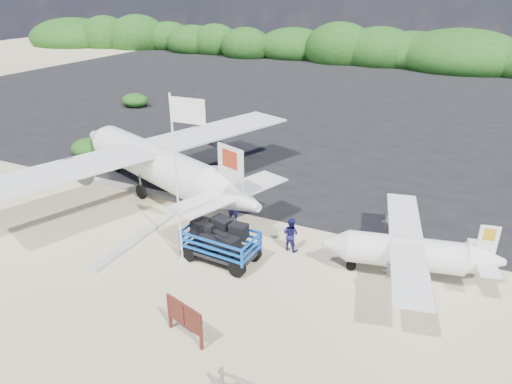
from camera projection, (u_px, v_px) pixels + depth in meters
ground at (217, 274)px, 17.75m from camera, size 160.00×160.00×0.00m
asphalt_apron at (377, 105)px, 42.46m from camera, size 90.00×50.00×0.04m
lagoon at (73, 213)px, 22.47m from camera, size 9.00×7.00×0.40m
vegetation_band at (414, 66)px, 63.05m from camera, size 124.00×8.00×4.40m
baggage_cart at (221, 260)px, 18.60m from camera, size 3.32×2.04×1.60m
flagpole at (183, 261)px, 18.59m from camera, size 1.40×0.63×6.85m
signboard at (186, 338)px, 14.51m from camera, size 1.66×0.62×1.39m
crew_a at (233, 206)px, 21.36m from camera, size 0.62×0.43×1.64m
crew_b at (291, 234)px, 19.06m from camera, size 0.81×0.68×1.49m
aircraft_large at (510, 151)px, 30.82m from camera, size 22.69×22.69×5.29m
aircraft_small at (284, 88)px, 49.66m from camera, size 8.03×8.03×2.45m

